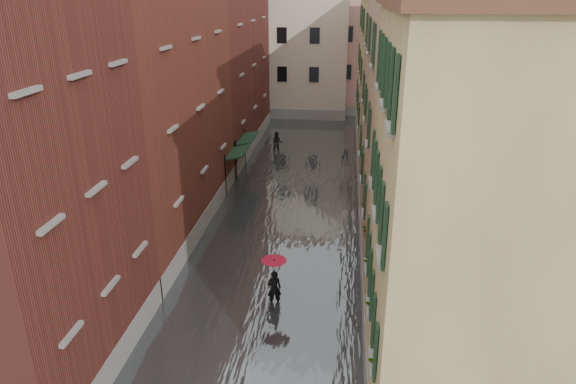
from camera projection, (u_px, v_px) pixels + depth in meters
The scene contains 14 objects.
ground at pixel (251, 343), 18.45m from camera, with size 120.00×120.00×0.00m, color #505052.
floodwater at pixel (290, 202), 30.43m from camera, with size 10.00×60.00×0.20m, color #494F51.
building_left_mid at pixel (140, 112), 25.20m from camera, with size 6.00×14.00×12.50m, color #5B271C.
building_left_far at pixel (214, 59), 38.79m from camera, with size 6.00×16.00×14.00m, color maroon.
building_right_near at pixel (489, 234), 13.76m from camera, with size 6.00×8.00×11.50m, color #947F4C.
building_right_mid at pixel (432, 114), 23.65m from camera, with size 6.00×14.00×13.00m, color #957C5A.
building_right_far at pixel (401, 79), 37.79m from camera, with size 6.00×16.00×11.50m, color #947F4C.
building_end_cream at pixel (288, 47), 51.50m from camera, with size 12.00×9.00×13.00m, color beige.
building_end_pink at pixel (377, 51), 52.59m from camera, with size 10.00×9.00×12.00m, color tan.
awning_near at pixel (237, 154), 31.58m from camera, with size 1.09×2.80×2.80m.
awning_far at pixel (247, 139), 34.58m from camera, with size 1.09×3.07×2.80m.
window_planters at pixel (372, 256), 17.24m from camera, with size 0.59×10.78×0.84m.
pedestrian_main at pixel (274, 277), 20.20m from camera, with size 1.03×1.03×2.06m.
pedestrian_far at pixel (277, 143), 39.35m from camera, with size 0.87×0.68×1.78m, color black.
Camera 1 is at (3.02, -14.91, 11.85)m, focal length 32.00 mm.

